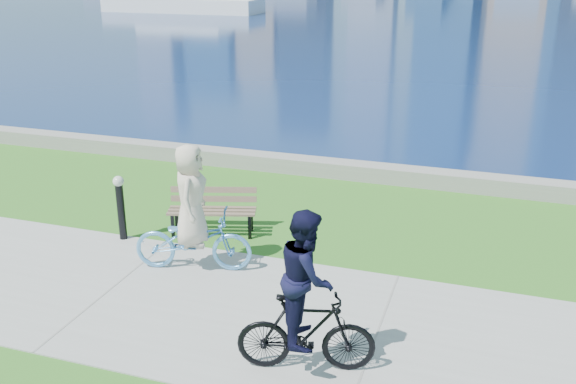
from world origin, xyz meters
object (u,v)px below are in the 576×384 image
park_bench (213,207)px  cyclist_man (306,305)px  cyclist_woman (192,224)px  bollard_lamp (120,204)px

park_bench → cyclist_man: (2.78, -3.40, 0.39)m
park_bench → cyclist_woman: 1.50m
cyclist_man → park_bench: bearing=24.3°
bollard_lamp → cyclist_woman: bearing=-20.7°
bollard_lamp → cyclist_man: (4.15, -2.61, 0.21)m
cyclist_man → cyclist_woman: bearing=36.2°
bollard_lamp → cyclist_man: bearing=-32.2°
bollard_lamp → park_bench: bearing=29.9°
cyclist_woman → cyclist_man: cyclist_man is taller
park_bench → cyclist_woman: (0.33, -1.43, 0.29)m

